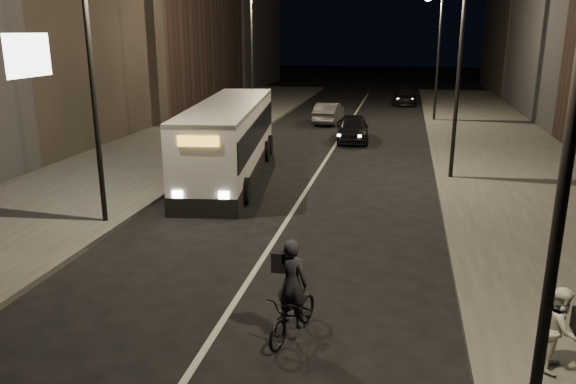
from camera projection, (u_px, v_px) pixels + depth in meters
The scene contains 14 objects.
ground at pixel (238, 297), 13.12m from camera, with size 180.00×180.00×0.00m, color black.
sidewalk_right at pixel (515, 171), 24.62m from camera, with size 7.00×70.00×0.16m, color #373734.
sidewalk_left at pixel (154, 154), 27.92m from camera, with size 7.00×70.00×0.16m, color #373734.
streetlight_right_near at pixel (554, 84), 6.83m from camera, with size 1.20×0.44×8.12m.
streetlight_right_mid at pixel (454, 47), 21.89m from camera, with size 1.20×0.44×8.12m.
streetlight_right_far at pixel (435, 41), 36.95m from camera, with size 1.20×0.44×8.12m.
streetlight_left_near at pixel (98, 53), 16.43m from camera, with size 1.20×0.44×8.12m.
streetlight_left_far at pixel (255, 42), 33.37m from camera, with size 1.20×0.44×8.12m.
city_bus at pixel (229, 136), 23.67m from camera, with size 3.97×11.78×3.12m.
cyclist_on_bicycle at pixel (293, 305), 11.18m from camera, with size 1.16×2.00×2.17m.
pedestrian_woman at pixel (560, 329), 9.87m from camera, with size 0.76×0.59×1.56m, color beige.
car_near at pixel (353, 128), 31.53m from camera, with size 1.72×4.28×1.46m, color black.
car_mid at pixel (329, 113), 37.60m from camera, with size 1.47×4.21×1.39m, color #353537.
car_far at pixel (405, 96), 47.37m from camera, with size 1.92×4.72×1.37m, color black.
Camera 1 is at (3.55, -11.44, 5.98)m, focal length 35.00 mm.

